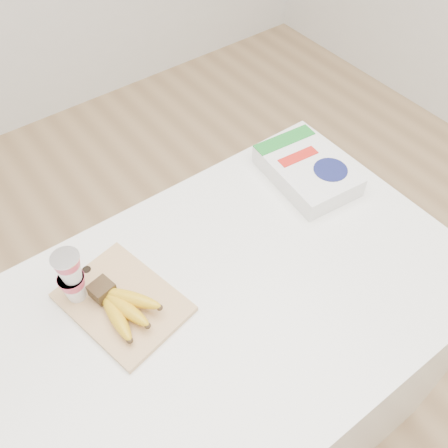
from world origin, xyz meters
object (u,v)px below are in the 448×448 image
(table, at_px, (230,372))
(cereal_box, at_px, (307,170))
(cutting_board, at_px, (123,302))
(bananas, at_px, (121,305))
(yogurt_stack, at_px, (71,276))

(table, distance_m, cereal_box, 0.61)
(cutting_board, height_order, cereal_box, cereal_box)
(table, relative_size, bananas, 6.45)
(bananas, relative_size, cereal_box, 0.61)
(cutting_board, xyz_separation_m, cereal_box, (0.60, 0.05, 0.02))
(table, relative_size, cereal_box, 3.93)
(table, relative_size, cutting_board, 4.07)
(table, relative_size, yogurt_stack, 7.79)
(table, height_order, bananas, bananas)
(cereal_box, bearing_deg, yogurt_stack, -175.77)
(bananas, bearing_deg, yogurt_stack, 123.03)
(cereal_box, bearing_deg, bananas, -167.31)
(bananas, bearing_deg, cutting_board, 63.43)
(bananas, distance_m, cereal_box, 0.61)
(cutting_board, relative_size, bananas, 1.59)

